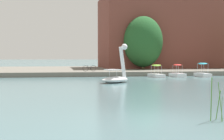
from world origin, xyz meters
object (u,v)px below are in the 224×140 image
swan_boat (116,75)px  pedal_boat_lime (156,74)px  bicycle_parked (89,68)px  pedal_boat_red (177,73)px  pedal_boat_cyan (203,73)px  tree_willow_near_path (143,42)px

swan_boat → pedal_boat_lime: 8.56m
swan_boat → bicycle_parked: bearing=100.6°
pedal_boat_red → pedal_boat_cyan: (3.04, -0.24, 0.06)m
pedal_boat_cyan → swan_boat: bearing=-150.6°
pedal_boat_cyan → bicycle_parked: size_ratio=1.37×
tree_willow_near_path → pedal_boat_cyan: bearing=-61.3°
pedal_boat_lime → tree_willow_near_path: size_ratio=0.29×
pedal_boat_red → tree_willow_near_path: tree_willow_near_path is taller
pedal_boat_red → bicycle_parked: pedal_boat_red is taller
pedal_boat_lime → bicycle_parked: (-7.59, 3.77, 0.53)m
pedal_boat_lime → tree_willow_near_path: (0.69, 9.15, 4.23)m
pedal_boat_red → bicycle_parked: bearing=161.0°
pedal_boat_red → tree_willow_near_path: 10.06m
swan_boat → bicycle_parked: size_ratio=2.08×
pedal_boat_cyan → bicycle_parked: (-13.28, 3.78, 0.47)m
bicycle_parked → pedal_boat_lime: bearing=-26.5°
pedal_boat_cyan → bicycle_parked: pedal_boat_cyan is taller
pedal_boat_lime → pedal_boat_cyan: size_ratio=1.02×
swan_boat → tree_willow_near_path: tree_willow_near_path is taller
pedal_boat_red → pedal_boat_cyan: pedal_boat_cyan is taller
pedal_boat_cyan → pedal_boat_lime: bearing=180.0°
pedal_boat_lime → swan_boat: bearing=-131.6°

